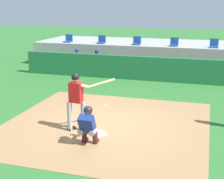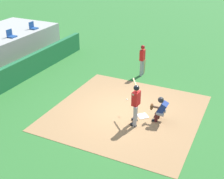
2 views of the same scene
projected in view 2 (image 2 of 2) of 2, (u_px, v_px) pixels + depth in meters
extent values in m
plane|color=#2D6B2D|center=(126.00, 112.00, 13.70)|extent=(80.00, 80.00, 0.00)
cube|color=#9E754C|center=(126.00, 112.00, 13.70)|extent=(6.40, 6.40, 0.01)
cube|color=white|center=(143.00, 116.00, 13.38)|extent=(0.62, 0.62, 0.02)
cylinder|color=#99999E|center=(135.00, 117.00, 12.47)|extent=(0.15, 0.15, 0.92)
cylinder|color=#99999E|center=(136.00, 112.00, 12.84)|extent=(0.15, 0.15, 0.92)
cube|color=red|center=(136.00, 98.00, 12.32)|extent=(0.40, 0.27, 0.60)
sphere|color=tan|center=(136.00, 89.00, 12.13)|extent=(0.21, 0.21, 0.21)
sphere|color=black|center=(136.00, 88.00, 12.11)|extent=(0.24, 0.24, 0.24)
cylinder|color=tan|center=(136.00, 93.00, 12.32)|extent=(0.56, 0.10, 0.18)
cylinder|color=tan|center=(139.00, 91.00, 12.45)|extent=(0.26, 0.23, 0.17)
cylinder|color=tan|center=(136.00, 84.00, 12.89)|extent=(0.72, 0.55, 0.24)
cube|color=black|center=(133.00, 125.00, 12.69)|extent=(0.20, 0.28, 0.09)
cube|color=black|center=(134.00, 120.00, 13.06)|extent=(0.20, 0.28, 0.09)
cylinder|color=gray|center=(160.00, 114.00, 12.76)|extent=(0.16, 0.32, 0.16)
cylinder|color=#4C1919|center=(156.00, 118.00, 12.91)|extent=(0.14, 0.14, 0.42)
cube|color=black|center=(155.00, 121.00, 13.01)|extent=(0.11, 0.24, 0.08)
cylinder|color=gray|center=(162.00, 111.00, 13.02)|extent=(0.16, 0.32, 0.16)
cylinder|color=#4C1919|center=(158.00, 114.00, 13.17)|extent=(0.14, 0.14, 0.42)
cube|color=black|center=(157.00, 117.00, 13.27)|extent=(0.11, 0.24, 0.08)
cube|color=navy|center=(163.00, 108.00, 12.77)|extent=(0.41, 0.44, 0.57)
cube|color=#2D2D33|center=(160.00, 107.00, 12.82)|extent=(0.38, 0.26, 0.45)
sphere|color=brown|center=(161.00, 100.00, 12.65)|extent=(0.21, 0.21, 0.21)
sphere|color=#232328|center=(161.00, 100.00, 12.65)|extent=(0.25, 0.25, 0.25)
cylinder|color=brown|center=(157.00, 107.00, 12.83)|extent=(0.11, 0.45, 0.10)
ellipsoid|color=brown|center=(152.00, 107.00, 12.88)|extent=(0.28, 0.12, 0.30)
sphere|color=white|center=(127.00, 100.00, 13.41)|extent=(0.07, 0.07, 0.07)
cylinder|color=#99999E|center=(141.00, 68.00, 17.13)|extent=(0.14, 0.14, 0.92)
cylinder|color=#99999E|center=(143.00, 67.00, 17.33)|extent=(0.14, 0.14, 0.92)
cube|color=red|center=(142.00, 55.00, 16.89)|extent=(0.36, 0.22, 0.60)
sphere|color=beige|center=(143.00, 48.00, 16.70)|extent=(0.20, 0.20, 0.20)
sphere|color=maroon|center=(143.00, 47.00, 16.69)|extent=(0.23, 0.23, 0.23)
cylinder|color=tan|center=(144.00, 67.00, 17.47)|extent=(0.18, 0.06, 0.85)
cube|color=#1E6638|center=(12.00, 75.00, 15.96)|extent=(13.00, 0.30, 1.20)
cube|color=#1E478C|center=(12.00, 37.00, 19.30)|extent=(0.46, 0.46, 0.08)
cube|color=#1E478C|center=(9.00, 33.00, 19.27)|extent=(0.46, 0.06, 0.40)
cube|color=#1E478C|center=(34.00, 28.00, 21.05)|extent=(0.46, 0.46, 0.08)
cube|color=#1E478C|center=(31.00, 25.00, 21.02)|extent=(0.46, 0.06, 0.40)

